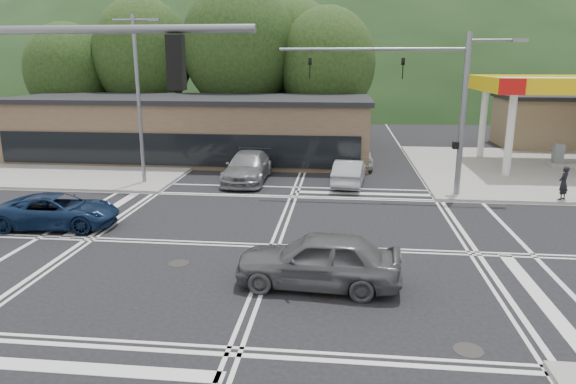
# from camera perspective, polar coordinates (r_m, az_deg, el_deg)

# --- Properties ---
(ground) EXTENTS (120.00, 120.00, 0.00)m
(ground) POSITION_cam_1_polar(r_m,az_deg,el_deg) (19.07, -1.51, -6.03)
(ground) COLOR black
(ground) RESTS_ON ground
(sidewalk_ne) EXTENTS (16.00, 16.00, 0.15)m
(sidewalk_ne) POSITION_cam_1_polar(r_m,az_deg,el_deg) (35.66, 26.73, 2.17)
(sidewalk_ne) COLOR gray
(sidewalk_ne) RESTS_ON ground
(sidewalk_nw) EXTENTS (16.00, 16.00, 0.15)m
(sidewalk_nw) POSITION_cam_1_polar(r_m,az_deg,el_deg) (37.64, -21.54, 3.27)
(sidewalk_nw) COLOR gray
(sidewalk_nw) RESTS_ON ground
(convenience_store) EXTENTS (10.00, 6.00, 3.80)m
(convenience_store) POSITION_cam_1_polar(r_m,az_deg,el_deg) (46.44, 28.60, 6.73)
(convenience_store) COLOR #846B4F
(convenience_store) RESTS_ON ground
(commercial_row) EXTENTS (24.00, 8.00, 4.00)m
(commercial_row) POSITION_cam_1_polar(r_m,az_deg,el_deg) (36.54, -10.52, 6.79)
(commercial_row) COLOR brown
(commercial_row) RESTS_ON ground
(hill_north) EXTENTS (252.00, 126.00, 140.00)m
(hill_north) POSITION_cam_1_polar(r_m,az_deg,el_deg) (107.95, 4.96, 10.72)
(hill_north) COLOR #1C3317
(hill_north) RESTS_ON ground
(tree_n_a) EXTENTS (8.00, 8.00, 11.75)m
(tree_n_a) POSITION_cam_1_polar(r_m,az_deg,el_deg) (44.84, -15.82, 14.43)
(tree_n_a) COLOR #382619
(tree_n_a) RESTS_ON ground
(tree_n_b) EXTENTS (9.00, 9.00, 12.98)m
(tree_n_b) POSITION_cam_1_polar(r_m,az_deg,el_deg) (42.58, -5.44, 15.80)
(tree_n_b) COLOR #382619
(tree_n_b) RESTS_ON ground
(tree_n_c) EXTENTS (7.60, 7.60, 10.87)m
(tree_n_c) POSITION_cam_1_polar(r_m,az_deg,el_deg) (41.74, 4.36, 14.07)
(tree_n_c) COLOR #382619
(tree_n_c) RESTS_ON ground
(tree_n_d) EXTENTS (6.80, 6.80, 9.76)m
(tree_n_d) POSITION_cam_1_polar(r_m,az_deg,el_deg) (46.49, -23.22, 12.21)
(tree_n_d) COLOR #382619
(tree_n_d) RESTS_ON ground
(tree_n_e) EXTENTS (8.40, 8.40, 11.98)m
(tree_n_e) POSITION_cam_1_polar(r_m,az_deg,el_deg) (45.93, 0.67, 14.94)
(tree_n_e) COLOR #382619
(tree_n_e) RESTS_ON ground
(streetlight_nw) EXTENTS (2.50, 0.25, 9.00)m
(streetlight_nw) POSITION_cam_1_polar(r_m,az_deg,el_deg) (28.88, -16.20, 10.62)
(streetlight_nw) COLOR slate
(streetlight_nw) RESTS_ON ground
(signal_mast_ne) EXTENTS (11.65, 0.30, 8.00)m
(signal_mast_ne) POSITION_cam_1_polar(r_m,az_deg,el_deg) (26.36, 16.33, 10.36)
(signal_mast_ne) COLOR slate
(signal_mast_ne) RESTS_ON ground
(car_blue_west) EXTENTS (5.07, 2.65, 1.36)m
(car_blue_west) POSITION_cam_1_polar(r_m,az_deg,el_deg) (23.08, -24.27, -1.92)
(car_blue_west) COLOR #0E2040
(car_blue_west) RESTS_ON ground
(car_grey_center) EXTENTS (5.09, 2.32, 1.69)m
(car_grey_center) POSITION_cam_1_polar(r_m,az_deg,el_deg) (15.56, 3.38, -7.52)
(car_grey_center) COLOR #525356
(car_grey_center) RESTS_ON ground
(car_queue_a) EXTENTS (1.96, 4.50, 1.44)m
(car_queue_a) POSITION_cam_1_polar(r_m,az_deg,el_deg) (28.32, 6.81, 2.16)
(car_queue_a) COLOR #9FA1A6
(car_queue_a) RESTS_ON ground
(car_queue_b) EXTENTS (1.82, 4.46, 1.52)m
(car_queue_b) POSITION_cam_1_polar(r_m,az_deg,el_deg) (33.41, 7.84, 4.05)
(car_queue_b) COLOR beige
(car_queue_b) RESTS_ON ground
(car_northbound) EXTENTS (2.30, 5.62, 1.63)m
(car_northbound) POSITION_cam_1_polar(r_m,az_deg,el_deg) (29.22, -4.49, 2.78)
(car_northbound) COLOR slate
(car_northbound) RESTS_ON ground
(pedestrian) EXTENTS (0.71, 0.69, 1.64)m
(pedestrian) POSITION_cam_1_polar(r_m,az_deg,el_deg) (27.93, 28.29, 0.88)
(pedestrian) COLOR black
(pedestrian) RESTS_ON sidewalk_ne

